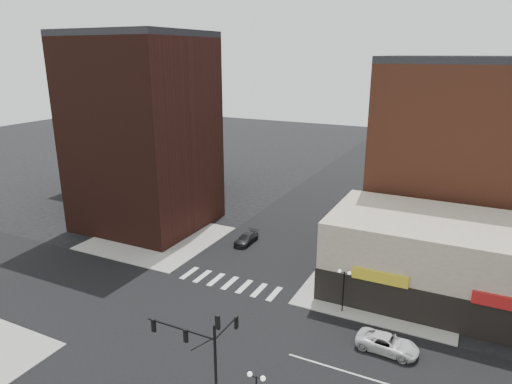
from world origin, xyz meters
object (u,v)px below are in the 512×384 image
at_px(traffic_signal, 205,346).
at_px(white_suv, 387,343).
at_px(dark_sedan_north, 246,239).
at_px(street_lamp_ne, 344,280).

xyz_separation_m(traffic_signal, white_suv, (9.64, 11.80, -4.28)).
height_order(traffic_signal, dark_sedan_north, traffic_signal).
height_order(street_lamp_ne, dark_sedan_north, street_lamp_ne).
distance_m(street_lamp_ne, white_suv, 6.85).
xyz_separation_m(street_lamp_ne, white_suv, (4.88, -4.03, -2.60)).
bearing_deg(traffic_signal, dark_sedan_north, 112.15).
relative_size(street_lamp_ne, white_suv, 0.84).
distance_m(traffic_signal, dark_sedan_north, 28.49).
bearing_deg(street_lamp_ne, white_suv, -39.57).
bearing_deg(street_lamp_ne, traffic_signal, -106.75).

